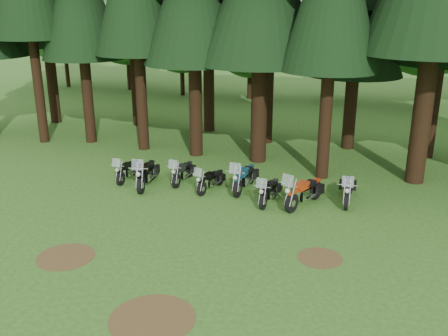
{
  "coord_description": "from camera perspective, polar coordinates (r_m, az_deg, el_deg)",
  "views": [
    {
      "loc": [
        6.15,
        -13.47,
        7.57
      ],
      "look_at": [
        -0.19,
        5.0,
        1.0
      ],
      "focal_mm": 40.0,
      "sensor_mm": 36.0,
      "label": 1
    }
  ],
  "objects": [
    {
      "name": "dirt_patch_0",
      "position": [
        16.51,
        -17.64,
        -9.63
      ],
      "size": [
        1.8,
        1.8,
        0.01
      ],
      "primitive_type": "cylinder",
      "color": "#4C3D1E",
      "rests_on": "ground"
    },
    {
      "name": "decid_5",
      "position": [
        39.26,
        22.92,
        15.24
      ],
      "size": [
        8.45,
        8.21,
        10.56
      ],
      "color": "black",
      "rests_on": "ground"
    },
    {
      "name": "decid_3",
      "position": [
        40.22,
        3.32,
        14.2
      ],
      "size": [
        6.12,
        5.95,
        7.65
      ],
      "color": "black",
      "rests_on": "ground"
    },
    {
      "name": "motorcycle_0",
      "position": [
        22.43,
        -10.92,
        -0.32
      ],
      "size": [
        0.38,
        2.04,
        1.28
      ],
      "rotation": [
        0.0,
        0.0,
        0.03
      ],
      "color": "black",
      "rests_on": "ground"
    },
    {
      "name": "dirt_patch_1",
      "position": [
        15.97,
        10.9,
        -10.04
      ],
      "size": [
        1.4,
        1.4,
        0.01
      ],
      "primitive_type": "cylinder",
      "color": "#4C3D1E",
      "rests_on": "ground"
    },
    {
      "name": "decid_4",
      "position": [
        40.18,
        12.72,
        13.58
      ],
      "size": [
        5.93,
        5.76,
        7.41
      ],
      "color": "black",
      "rests_on": "ground"
    },
    {
      "name": "motorcycle_2",
      "position": [
        21.81,
        -4.72,
        -0.54
      ],
      "size": [
        0.39,
        2.11,
        1.33
      ],
      "rotation": [
        0.0,
        0.0,
        0.0
      ],
      "color": "black",
      "rests_on": "ground"
    },
    {
      "name": "motorcycle_5",
      "position": [
        19.65,
        5.19,
        -2.73
      ],
      "size": [
        0.45,
        2.13,
        1.34
      ],
      "rotation": [
        0.0,
        0.0,
        -0.07
      ],
      "color": "black",
      "rests_on": "ground"
    },
    {
      "name": "decid_2",
      "position": [
        41.77,
        -4.64,
        14.94
      ],
      "size": [
        6.72,
        6.53,
        8.4
      ],
      "color": "black",
      "rests_on": "ground"
    },
    {
      "name": "motorcycle_4",
      "position": [
        20.83,
        2.33,
        -1.21
      ],
      "size": [
        0.47,
        2.46,
        1.55
      ],
      "rotation": [
        0.0,
        0.0,
        -0.04
      ],
      "color": "black",
      "rests_on": "ground"
    },
    {
      "name": "motorcycle_6",
      "position": [
        19.5,
        9.12,
        -2.81
      ],
      "size": [
        1.22,
        2.45,
        1.59
      ],
      "rotation": [
        0.0,
        0.0,
        -0.38
      ],
      "color": "black",
      "rests_on": "ground"
    },
    {
      "name": "motorcycle_3",
      "position": [
        20.83,
        -1.54,
        -1.48
      ],
      "size": [
        0.66,
        2.0,
        1.26
      ],
      "rotation": [
        0.0,
        0.0,
        -0.21
      ],
      "color": "black",
      "rests_on": "ground"
    },
    {
      "name": "decid_0",
      "position": [
        47.97,
        -17.83,
        15.75
      ],
      "size": [
        8.0,
        7.78,
        10.0
      ],
      "color": "black",
      "rests_on": "ground"
    },
    {
      "name": "dirt_patch_2",
      "position": [
        13.17,
        -8.19,
        -16.68
      ],
      "size": [
        2.2,
        2.2,
        0.01
      ],
      "primitive_type": "cylinder",
      "color": "#4C3D1E",
      "rests_on": "ground"
    },
    {
      "name": "decid_1",
      "position": [
        45.08,
        -10.9,
        16.06
      ],
      "size": [
        7.91,
        7.69,
        9.88
      ],
      "color": "black",
      "rests_on": "ground"
    },
    {
      "name": "ground",
      "position": [
        16.63,
        -5.04,
        -8.56
      ],
      "size": [
        120.0,
        120.0,
        0.0
      ],
      "primitive_type": "plane",
      "color": "#2A5E19",
      "rests_on": "ground"
    },
    {
      "name": "motorcycle_1",
      "position": [
        21.5,
        -8.87,
        -0.76
      ],
      "size": [
        0.83,
        2.51,
        1.58
      ],
      "rotation": [
        0.0,
        0.0,
        0.21
      ],
      "color": "black",
      "rests_on": "ground"
    },
    {
      "name": "motorcycle_7",
      "position": [
        20.19,
        13.9,
        -2.52
      ],
      "size": [
        0.49,
        2.31,
        1.45
      ],
      "rotation": [
        0.0,
        0.0,
        0.07
      ],
      "color": "black",
      "rests_on": "ground"
    }
  ]
}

